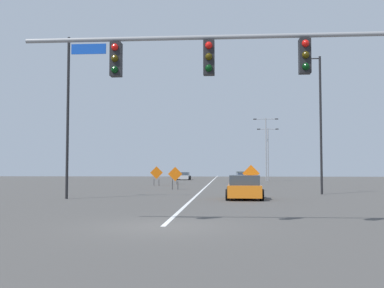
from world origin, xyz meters
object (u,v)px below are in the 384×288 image
(construction_sign_right_shoulder, at_px, (157,174))
(car_yellow_passing, at_px, (242,176))
(street_lamp_mid_right, at_px, (319,119))
(construction_sign_left_shoulder, at_px, (175,174))
(construction_sign_left_lane, at_px, (251,175))
(street_lamp_far_left, at_px, (268,150))
(street_lamp_near_left, at_px, (68,104))
(construction_sign_median_near, at_px, (175,175))
(traffic_signal_assembly, at_px, (260,69))
(car_blue_near, at_px, (244,179))
(street_lamp_mid_left, at_px, (266,144))
(car_silver_far, at_px, (184,176))
(car_orange_distant, at_px, (244,188))

(construction_sign_right_shoulder, relative_size, car_yellow_passing, 0.50)
(street_lamp_mid_right, distance_m, car_yellow_passing, 36.80)
(construction_sign_left_shoulder, bearing_deg, construction_sign_left_lane, -62.49)
(construction_sign_right_shoulder, bearing_deg, street_lamp_far_left, 55.97)
(street_lamp_near_left, distance_m, car_yellow_passing, 44.11)
(construction_sign_left_lane, bearing_deg, construction_sign_median_near, 160.92)
(traffic_signal_assembly, bearing_deg, construction_sign_median_near, 102.05)
(street_lamp_mid_right, bearing_deg, car_yellow_passing, 96.43)
(traffic_signal_assembly, height_order, construction_sign_median_near, traffic_signal_assembly)
(construction_sign_right_shoulder, bearing_deg, construction_sign_left_shoulder, 71.35)
(construction_sign_left_shoulder, bearing_deg, construction_sign_median_near, -83.46)
(traffic_signal_assembly, relative_size, street_lamp_mid_right, 1.21)
(street_lamp_mid_right, relative_size, construction_sign_left_shoulder, 4.98)
(construction_sign_median_near, bearing_deg, car_blue_near, 67.65)
(street_lamp_mid_left, bearing_deg, construction_sign_left_lane, -97.47)
(street_lamp_mid_left, relative_size, street_lamp_near_left, 0.95)
(car_blue_near, bearing_deg, street_lamp_near_left, -112.10)
(car_silver_far, relative_size, car_blue_near, 0.88)
(street_lamp_mid_left, distance_m, construction_sign_right_shoulder, 22.86)
(street_lamp_mid_right, bearing_deg, street_lamp_far_left, 90.46)
(street_lamp_far_left, bearing_deg, construction_sign_median_near, -110.37)
(street_lamp_far_left, relative_size, car_blue_near, 1.72)
(street_lamp_mid_right, distance_m, car_orange_distant, 8.97)
(construction_sign_left_shoulder, distance_m, car_orange_distant, 25.68)
(street_lamp_mid_right, xyz_separation_m, construction_sign_left_lane, (-4.51, 4.37, -3.90))
(street_lamp_mid_left, height_order, street_lamp_far_left, street_lamp_mid_left)
(car_blue_near, bearing_deg, construction_sign_left_lane, -90.51)
(street_lamp_near_left, distance_m, construction_sign_median_near, 14.15)
(traffic_signal_assembly, bearing_deg, car_blue_near, 88.35)
(construction_sign_left_lane, relative_size, car_silver_far, 0.53)
(street_lamp_far_left, height_order, car_blue_near, street_lamp_far_left)
(traffic_signal_assembly, relative_size, car_yellow_passing, 2.85)
(traffic_signal_assembly, height_order, car_silver_far, traffic_signal_assembly)
(construction_sign_median_near, relative_size, car_blue_near, 0.43)
(street_lamp_mid_left, distance_m, street_lamp_mid_right, 33.42)
(street_lamp_mid_left, relative_size, car_blue_near, 2.01)
(construction_sign_left_lane, distance_m, car_orange_distant, 9.92)
(street_lamp_far_left, height_order, car_orange_distant, street_lamp_far_left)
(street_lamp_far_left, relative_size, construction_sign_right_shoulder, 3.81)
(street_lamp_near_left, height_order, construction_sign_median_near, street_lamp_near_left)
(street_lamp_mid_left, bearing_deg, car_orange_distant, -96.97)
(street_lamp_mid_left, bearing_deg, car_blue_near, -108.11)
(traffic_signal_assembly, xyz_separation_m, construction_sign_right_shoulder, (-8.18, 33.28, -3.48))
(construction_sign_left_shoulder, height_order, car_blue_near, construction_sign_left_shoulder)
(traffic_signal_assembly, distance_m, construction_sign_right_shoulder, 34.45)
(street_lamp_far_left, distance_m, car_yellow_passing, 5.64)
(street_lamp_far_left, bearing_deg, car_yellow_passing, 160.04)
(car_orange_distant, bearing_deg, construction_sign_right_shoulder, 111.88)
(construction_sign_left_lane, xyz_separation_m, car_yellow_passing, (0.42, 31.91, -0.66))
(construction_sign_right_shoulder, relative_size, car_orange_distant, 0.52)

